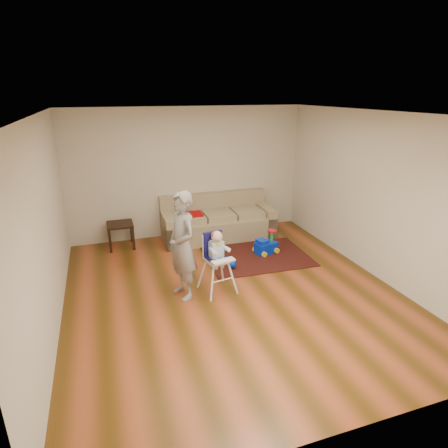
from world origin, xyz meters
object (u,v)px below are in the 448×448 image
object	(u,v)px
adult	(182,246)
side_table	(121,235)
toy_ball	(232,264)
high_chair	(217,263)
sofa	(218,217)
ride_on_toy	(266,242)

from	to	relation	value
adult	side_table	bearing A→B (deg)	-176.01
toy_ball	high_chair	size ratio (longest dim) A/B	0.15
sofa	high_chair	xyz separation A→B (m)	(-0.71, -2.18, 0.03)
toy_ball	adult	xyz separation A→B (m)	(-1.00, -0.62, 0.73)
toy_ball	high_chair	world-z (taller)	high_chair
side_table	adult	size ratio (longest dim) A/B	0.31
side_table	high_chair	world-z (taller)	high_chair
side_table	high_chair	size ratio (longest dim) A/B	0.50
side_table	ride_on_toy	size ratio (longest dim) A/B	1.12
toy_ball	adult	world-z (taller)	adult
ride_on_toy	adult	distance (m)	2.20
sofa	ride_on_toy	world-z (taller)	sofa
ride_on_toy	side_table	bearing A→B (deg)	139.17
ride_on_toy	toy_ball	world-z (taller)	ride_on_toy
sofa	adult	bearing A→B (deg)	-118.63
side_table	toy_ball	xyz separation A→B (m)	(1.78, -1.64, -0.16)
toy_ball	high_chair	distance (m)	0.90
high_chair	toy_ball	bearing A→B (deg)	43.19
side_table	adult	world-z (taller)	adult
high_chair	side_table	bearing A→B (deg)	109.45
side_table	toy_ball	world-z (taller)	side_table
side_table	ride_on_toy	world-z (taller)	side_table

